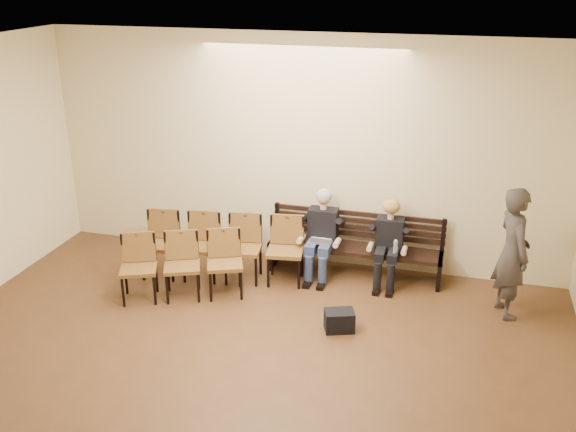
{
  "coord_description": "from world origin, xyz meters",
  "views": [
    {
      "loc": [
        2.27,
        -4.0,
        4.42
      ],
      "look_at": [
        0.04,
        4.05,
        1.08
      ],
      "focal_mm": 40.0,
      "sensor_mm": 36.0,
      "label": 1
    }
  ],
  "objects_px": {
    "water_bottle": "(395,254)",
    "passerby": "(514,243)",
    "seated_woman": "(388,247)",
    "chair_row_back": "(182,267)",
    "bench": "(354,260)",
    "seated_man": "(322,235)",
    "chair_row_front": "(222,248)",
    "bag": "(339,321)",
    "laptop": "(320,243)"
  },
  "relations": [
    {
      "from": "seated_man",
      "to": "chair_row_front",
      "type": "bearing_deg",
      "value": -158.92
    },
    {
      "from": "seated_woman",
      "to": "laptop",
      "type": "distance_m",
      "value": 1.0
    },
    {
      "from": "laptop",
      "to": "passerby",
      "type": "relative_size",
      "value": 0.15
    },
    {
      "from": "bench",
      "to": "bag",
      "type": "height_order",
      "value": "bench"
    },
    {
      "from": "chair_row_front",
      "to": "chair_row_back",
      "type": "bearing_deg",
      "value": -124.49
    },
    {
      "from": "chair_row_front",
      "to": "passerby",
      "type": "bearing_deg",
      "value": -7.73
    },
    {
      "from": "seated_man",
      "to": "laptop",
      "type": "distance_m",
      "value": 0.15
    },
    {
      "from": "passerby",
      "to": "chair_row_front",
      "type": "xyz_separation_m",
      "value": [
        -4.02,
        -0.05,
        -0.54
      ]
    },
    {
      "from": "bag",
      "to": "passerby",
      "type": "distance_m",
      "value": 2.47
    },
    {
      "from": "laptop",
      "to": "seated_man",
      "type": "bearing_deg",
      "value": 81.45
    },
    {
      "from": "bench",
      "to": "seated_man",
      "type": "xyz_separation_m",
      "value": [
        -0.48,
        -0.12,
        0.42
      ]
    },
    {
      "from": "seated_woman",
      "to": "chair_row_back",
      "type": "relative_size",
      "value": 0.68
    },
    {
      "from": "passerby",
      "to": "bag",
      "type": "bearing_deg",
      "value": 95.68
    },
    {
      "from": "seated_woman",
      "to": "passerby",
      "type": "bearing_deg",
      "value": -16.2
    },
    {
      "from": "chair_row_back",
      "to": "bag",
      "type": "bearing_deg",
      "value": -29.75
    },
    {
      "from": "bench",
      "to": "seated_man",
      "type": "distance_m",
      "value": 0.65
    },
    {
      "from": "seated_man",
      "to": "bag",
      "type": "height_order",
      "value": "seated_man"
    },
    {
      "from": "laptop",
      "to": "bag",
      "type": "xyz_separation_m",
      "value": [
        0.58,
        -1.37,
        -0.43
      ]
    },
    {
      "from": "bench",
      "to": "seated_man",
      "type": "relative_size",
      "value": 2.02
    },
    {
      "from": "seated_woman",
      "to": "water_bottle",
      "type": "height_order",
      "value": "seated_woman"
    },
    {
      "from": "bench",
      "to": "passerby",
      "type": "bearing_deg",
      "value": -15.52
    },
    {
      "from": "seated_man",
      "to": "seated_woman",
      "type": "distance_m",
      "value": 0.99
    },
    {
      "from": "bench",
      "to": "seated_man",
      "type": "bearing_deg",
      "value": -166.03
    },
    {
      "from": "bench",
      "to": "chair_row_front",
      "type": "xyz_separation_m",
      "value": [
        -1.86,
        -0.65,
        0.26
      ]
    },
    {
      "from": "seated_man",
      "to": "chair_row_front",
      "type": "distance_m",
      "value": 1.48
    },
    {
      "from": "seated_woman",
      "to": "bag",
      "type": "height_order",
      "value": "seated_woman"
    },
    {
      "from": "bag",
      "to": "chair_row_front",
      "type": "relative_size",
      "value": 0.16
    },
    {
      "from": "seated_woman",
      "to": "chair_row_front",
      "type": "height_order",
      "value": "seated_woman"
    },
    {
      "from": "laptop",
      "to": "water_bottle",
      "type": "height_order",
      "value": "laptop"
    },
    {
      "from": "water_bottle",
      "to": "chair_row_back",
      "type": "bearing_deg",
      "value": -160.3
    },
    {
      "from": "laptop",
      "to": "chair_row_back",
      "type": "relative_size",
      "value": 0.19
    },
    {
      "from": "seated_woman",
      "to": "laptop",
      "type": "xyz_separation_m",
      "value": [
        -0.99,
        -0.13,
        -0.0
      ]
    },
    {
      "from": "seated_man",
      "to": "seated_woman",
      "type": "relative_size",
      "value": 1.14
    },
    {
      "from": "chair_row_back",
      "to": "water_bottle",
      "type": "bearing_deg",
      "value": -2.9
    },
    {
      "from": "laptop",
      "to": "chair_row_back",
      "type": "xyz_separation_m",
      "value": [
        -1.71,
        -1.08,
        -0.1
      ]
    },
    {
      "from": "seated_woman",
      "to": "bag",
      "type": "bearing_deg",
      "value": -105.29
    },
    {
      "from": "seated_woman",
      "to": "bag",
      "type": "distance_m",
      "value": 1.61
    },
    {
      "from": "bench",
      "to": "chair_row_front",
      "type": "distance_m",
      "value": 1.99
    },
    {
      "from": "water_bottle",
      "to": "laptop",
      "type": "bearing_deg",
      "value": 176.23
    },
    {
      "from": "water_bottle",
      "to": "chair_row_front",
      "type": "distance_m",
      "value": 2.51
    },
    {
      "from": "chair_row_front",
      "to": "chair_row_back",
      "type": "height_order",
      "value": "chair_row_front"
    },
    {
      "from": "bag",
      "to": "chair_row_back",
      "type": "bearing_deg",
      "value": 172.85
    },
    {
      "from": "bag",
      "to": "bench",
      "type": "bearing_deg",
      "value": 93.46
    },
    {
      "from": "laptop",
      "to": "water_bottle",
      "type": "distance_m",
      "value": 1.11
    },
    {
      "from": "seated_woman",
      "to": "seated_man",
      "type": "bearing_deg",
      "value": 180.0
    },
    {
      "from": "bench",
      "to": "bag",
      "type": "distance_m",
      "value": 1.62
    },
    {
      "from": "water_bottle",
      "to": "passerby",
      "type": "relative_size",
      "value": 0.1
    },
    {
      "from": "laptop",
      "to": "bag",
      "type": "bearing_deg",
      "value": -77.2
    },
    {
      "from": "laptop",
      "to": "passerby",
      "type": "distance_m",
      "value": 2.7
    },
    {
      "from": "water_bottle",
      "to": "passerby",
      "type": "distance_m",
      "value": 1.63
    }
  ]
}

